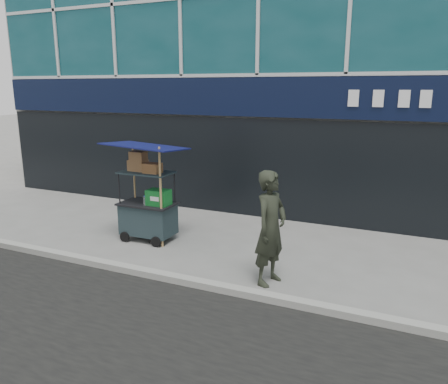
% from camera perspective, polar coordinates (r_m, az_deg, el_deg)
% --- Properties ---
extents(ground, '(80.00, 80.00, 0.00)m').
position_cam_1_polar(ground, '(7.60, -6.33, -10.87)').
color(ground, slate).
rests_on(ground, ground).
extents(curb, '(80.00, 0.18, 0.12)m').
position_cam_1_polar(curb, '(7.42, -7.13, -11.01)').
color(curb, gray).
rests_on(curb, ground).
extents(vendor_cart, '(1.54, 1.09, 2.06)m').
position_cam_1_polar(vendor_cart, '(9.17, -9.87, -1.87)').
color(vendor_cart, black).
rests_on(vendor_cart, ground).
extents(vendor_man, '(0.61, 0.77, 1.87)m').
position_cam_1_polar(vendor_man, '(7.04, 6.12, -4.71)').
color(vendor_man, '#24291E').
rests_on(vendor_man, ground).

